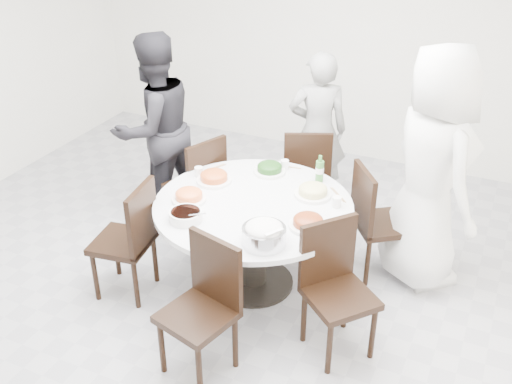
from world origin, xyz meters
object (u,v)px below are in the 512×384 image
at_px(diner_right, 431,170).
at_px(soup_bowl, 186,216).
at_px(beverage_bottle, 320,168).
at_px(chair_se, 340,295).
at_px(rice_bowl, 264,236).
at_px(dining_table, 253,245).
at_px(chair_n, 305,173).
at_px(chair_ne, 383,221).
at_px(diner_left, 155,128).
at_px(chair_s, 197,313).
at_px(chair_nw, 194,184).
at_px(chair_sw, 122,240).
at_px(diner_middle, 318,131).

relative_size(diner_right, soup_bowl, 8.07).
bearing_deg(diner_right, beverage_bottle, 59.49).
bearing_deg(chair_se, beverage_bottle, 67.93).
bearing_deg(rice_bowl, soup_bowl, 175.73).
bearing_deg(rice_bowl, dining_table, 122.27).
bearing_deg(diner_right, chair_n, 28.26).
xyz_separation_m(chair_ne, diner_left, (-2.15, 0.07, 0.40)).
distance_m(diner_left, rice_bowl, 1.94).
relative_size(chair_se, beverage_bottle, 4.24).
relative_size(diner_left, beverage_bottle, 7.78).
xyz_separation_m(chair_n, chair_s, (0.06, -2.12, 0.00)).
xyz_separation_m(chair_nw, chair_se, (1.65, -0.94, 0.00)).
bearing_deg(chair_nw, chair_ne, 114.52).
xyz_separation_m(chair_n, diner_right, (1.16, -0.45, 0.49)).
xyz_separation_m(dining_table, diner_right, (1.16, 0.68, 0.59)).
xyz_separation_m(chair_s, diner_right, (1.10, 1.67, 0.49)).
distance_m(chair_ne, chair_se, 1.02).
relative_size(chair_ne, chair_s, 1.00).
bearing_deg(dining_table, chair_se, -27.10).
xyz_separation_m(rice_bowl, soup_bowl, (-0.63, 0.05, -0.03)).
height_order(dining_table, chair_s, chair_s).
height_order(chair_ne, soup_bowl, chair_ne).
relative_size(chair_ne, rice_bowl, 3.21).
bearing_deg(chair_sw, chair_s, 53.52).
bearing_deg(chair_nw, diner_middle, 160.96).
distance_m(chair_nw, beverage_bottle, 1.21).
height_order(chair_ne, chair_n, same).
xyz_separation_m(chair_ne, chair_n, (-0.86, 0.54, 0.00)).
xyz_separation_m(diner_left, rice_bowl, (1.58, -1.13, -0.06)).
xyz_separation_m(chair_ne, chair_se, (-0.03, -1.02, 0.00)).
distance_m(diner_right, diner_left, 2.45).
xyz_separation_m(diner_right, soup_bowl, (-1.50, -1.10, -0.17)).
xyz_separation_m(chair_ne, diner_right, (0.29, 0.09, 0.49)).
relative_size(chair_ne, diner_middle, 0.62).
height_order(chair_nw, diner_left, diner_left).
bearing_deg(dining_table, beverage_bottle, 58.45).
bearing_deg(chair_sw, chair_ne, 113.63).
height_order(diner_middle, beverage_bottle, diner_middle).
bearing_deg(diner_right, soup_bowl, 85.91).
distance_m(chair_n, chair_se, 1.77).
distance_m(chair_nw, chair_s, 1.74).
height_order(chair_ne, diner_left, diner_left).
relative_size(diner_right, rice_bowl, 6.48).
relative_size(dining_table, chair_s, 1.58).
bearing_deg(rice_bowl, diner_middle, 98.82).
bearing_deg(chair_sw, soup_bowl, 88.99).
bearing_deg(soup_bowl, chair_sw, -172.76).
bearing_deg(dining_table, soup_bowl, -128.79).
xyz_separation_m(soup_bowl, beverage_bottle, (0.67, 0.96, 0.08)).
bearing_deg(chair_sw, diner_left, -168.49).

